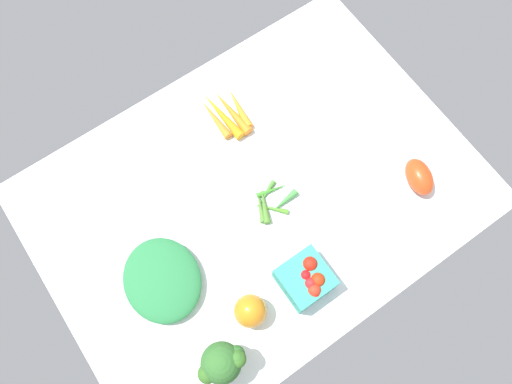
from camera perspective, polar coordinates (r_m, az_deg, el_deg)
The scene contains 8 objects.
tablecloth at distance 121.74cm, azimuth -0.00°, elevation -0.46°, with size 104.00×76.00×2.00cm, color white.
leafy_greens_clump at distance 115.48cm, azimuth -10.67°, elevation -9.85°, with size 17.23×19.93×4.61cm, color #2C8045.
bell_pepper_orange at distance 110.90cm, azimuth -0.65°, elevation -13.45°, with size 7.24×7.24×8.18cm, color orange.
berry_basket at distance 112.58cm, azimuth 5.75°, elevation -9.88°, with size 10.51×10.51×8.01cm.
okra_pile at distance 119.44cm, azimuth 1.59°, elevation -1.12°, with size 11.64×9.79×1.92cm.
carrot_bunch at distance 128.39cm, azimuth -3.37°, elevation 9.03°, with size 10.00×15.93×2.68cm.
broccoli_head at distance 107.28cm, azimuth -3.85°, elevation -18.90°, with size 10.71×8.53×11.77cm.
roma_tomato at distance 125.46cm, azimuth 18.16°, elevation 1.66°, with size 9.53×5.86×5.86cm, color #D04319.
Camera 1 is at (-22.00, -31.65, 116.48)cm, focal length 34.99 mm.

